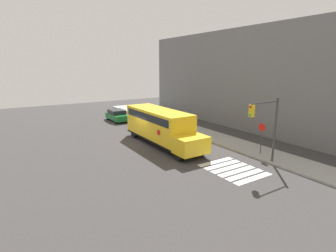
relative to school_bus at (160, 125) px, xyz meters
The scene contains 8 objects.
ground_plane 2.41m from the school_bus, 147.63° to the right, with size 60.00×60.00×0.00m, color #3A3838.
sidewalk_strip 6.05m from the school_bus, 103.63° to the left, with size 44.00×3.00×0.15m.
building_backdrop 12.76m from the school_bus, 96.42° to the left, with size 32.00×4.00×11.00m.
crosswalk_stripes 8.24m from the school_bus, ahead, with size 4.00×3.20×0.01m.
school_bus is the anchor object (origin of this frame).
parked_car 12.00m from the school_bus, behind, with size 4.13×1.88×1.43m.
stop_sign 8.69m from the school_bus, 35.89° to the left, with size 0.62×0.10×2.65m.
traffic_light 9.40m from the school_bus, 22.39° to the left, with size 0.28×2.87×4.85m.
Camera 1 is at (21.28, -10.92, 7.03)m, focal length 28.00 mm.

